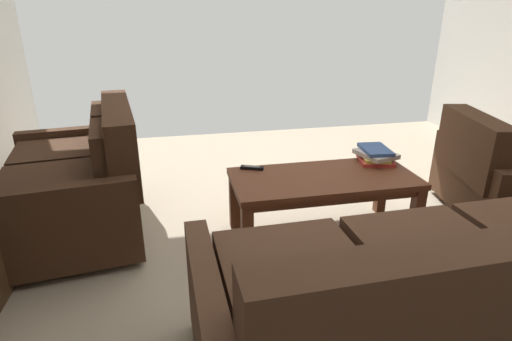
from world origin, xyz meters
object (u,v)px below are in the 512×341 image
coffee_table (323,185)px  armchair_side (509,177)px  sofa_main (446,298)px  loveseat_near (81,181)px  book_stack (376,155)px  tv_remote (252,168)px

coffee_table → armchair_side: size_ratio=1.08×
sofa_main → armchair_side: 1.73m
loveseat_near → armchair_side: 3.07m
sofa_main → loveseat_near: size_ratio=1.49×
book_stack → tv_remote: 0.91m
loveseat_near → coffee_table: loveseat_near is taller
coffee_table → tv_remote: 0.50m
book_stack → tv_remote: bearing=-2.6°
sofa_main → coffee_table: sofa_main is taller
armchair_side → tv_remote: 1.89m
book_stack → tv_remote: (0.91, -0.04, -0.04)m
coffee_table → armchair_side: armchair_side is taller
sofa_main → coffee_table: (0.11, -1.18, 0.02)m
sofa_main → coffee_table: 1.19m
armchair_side → loveseat_near: bearing=-9.2°
sofa_main → tv_remote: 1.51m
loveseat_near → book_stack: (-2.08, 0.26, 0.13)m
loveseat_near → tv_remote: bearing=169.3°
loveseat_near → armchair_side: loveseat_near is taller
book_stack → tv_remote: book_stack is taller
sofa_main → book_stack: bearing=-104.5°
armchair_side → book_stack: bearing=-13.5°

